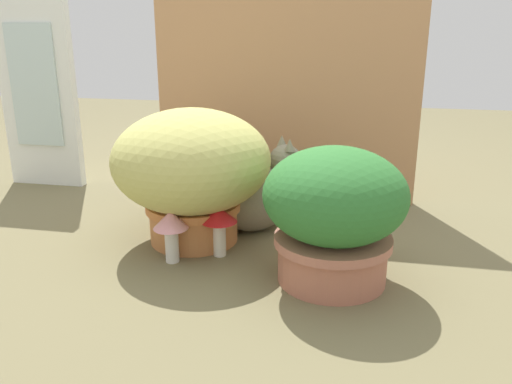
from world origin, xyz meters
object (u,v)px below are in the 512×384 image
(grass_planter, at_px, (192,169))
(mushroom_ornament_red, at_px, (219,220))
(mushroom_ornament_pink, at_px, (171,225))
(cat, at_px, (259,194))
(leafy_planter, at_px, (334,212))

(grass_planter, distance_m, mushroom_ornament_red, 0.19)
(grass_planter, xyz_separation_m, mushroom_ornament_red, (0.11, -0.10, -0.12))
(mushroom_ornament_red, bearing_deg, mushroom_ornament_pink, -150.88)
(grass_planter, height_order, cat, grass_planter)
(cat, relative_size, mushroom_ornament_red, 2.49)
(cat, bearing_deg, leafy_planter, -50.80)
(leafy_planter, bearing_deg, mushroom_ornament_pink, 176.98)
(cat, bearing_deg, grass_planter, -144.84)
(grass_planter, height_order, leafy_planter, grass_planter)
(mushroom_ornament_red, relative_size, mushroom_ornament_pink, 0.98)
(cat, distance_m, mushroom_ornament_pink, 0.35)
(cat, bearing_deg, mushroom_ornament_red, -108.12)
(grass_planter, relative_size, leafy_planter, 1.30)
(leafy_planter, relative_size, mushroom_ornament_pink, 2.40)
(leafy_planter, height_order, mushroom_ornament_pink, leafy_planter)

